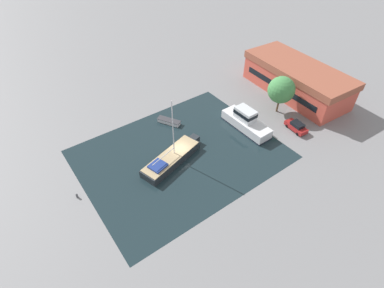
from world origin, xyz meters
The scene contains 9 objects.
ground_plane centered at (0.00, 0.00, 0.00)m, with size 440.00×440.00×0.00m, color slate.
water_canal centered at (0.00, 0.00, 0.00)m, with size 24.90×31.58×0.01m, color #19282D.
warehouse_building centered at (-1.51, 30.26, 3.14)m, with size 23.25×11.10×6.22m.
quay_tree_near_building centered at (1.10, 22.11, 4.84)m, with size 5.04×5.04×7.37m.
parked_car centered at (7.09, 20.45, 0.83)m, with size 4.43×2.28×1.67m.
sailboat_moored centered at (0.54, -2.04, 0.74)m, with size 6.04×12.37×11.23m.
motor_cruiser centered at (1.20, 13.51, 1.40)m, with size 10.01×3.31×3.87m.
small_dinghy centered at (-8.23, 3.07, 0.37)m, with size 4.55×3.35×0.73m.
mooring_bollard centered at (-1.35, -17.01, 0.39)m, with size 0.31×0.31×0.73m.
Camera 1 is at (30.07, -19.65, 34.27)m, focal length 28.00 mm.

